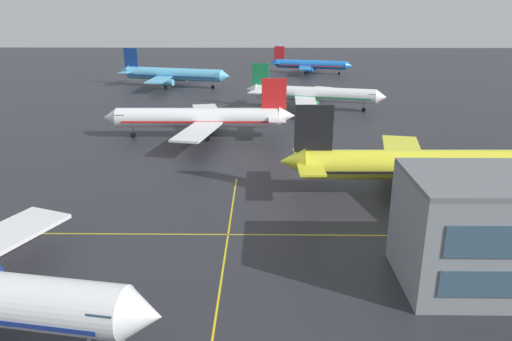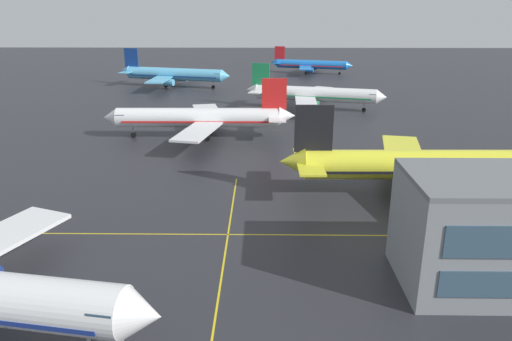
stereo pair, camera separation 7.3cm
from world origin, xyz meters
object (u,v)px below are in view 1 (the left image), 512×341
airliner_far_left_stand (313,94)px  airliner_distant_taxiway (310,65)px  airliner_second_row (425,165)px  airliner_far_right_stand (173,74)px  airliner_third_row (200,118)px

airliner_far_left_stand → airliner_distant_taxiway: size_ratio=1.12×
airliner_second_row → airliner_distant_taxiway: (-3.97, 130.83, -0.91)m
airliner_far_left_stand → airliner_far_right_stand: bearing=139.8°
airliner_second_row → airliner_distant_taxiway: 130.89m
airliner_second_row → airliner_distant_taxiway: bearing=91.7°
airliner_second_row → airliner_far_left_stand: 60.94m
airliner_third_row → airliner_far_left_stand: airliner_third_row is taller
airliner_third_row → airliner_distant_taxiway: (31.44, 99.94, -0.62)m
airliner_far_left_stand → airliner_second_row: bearing=-80.7°
airliner_second_row → airliner_far_right_stand: bearing=118.7°
airliner_second_row → airliner_far_left_stand: size_ratio=1.14×
airliner_far_right_stand → airliner_distant_taxiway: bearing=35.4°
airliner_third_row → airliner_far_right_stand: 67.57m
airliner_far_left_stand → airliner_distant_taxiway: 70.93m
airliner_far_left_stand → airliner_third_row: bearing=-131.2°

